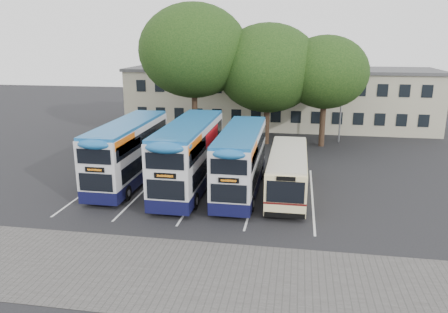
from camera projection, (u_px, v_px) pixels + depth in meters
name	position (u px, v px, depth m)	size (l,w,h in m)	color
ground	(250.00, 228.00, 22.30)	(120.00, 120.00, 0.00)	black
paving_strip	(188.00, 275.00, 17.87)	(40.00, 6.00, 0.01)	#595654
bay_lines	(200.00, 190.00, 27.65)	(14.12, 11.00, 0.01)	silver
depot_building	(278.00, 97.00, 47.11)	(32.40, 8.40, 6.20)	beige
lamp_post	(342.00, 87.00, 38.95)	(0.25, 1.05, 9.06)	gray
tree_left	(194.00, 51.00, 37.66)	(9.50, 9.50, 12.29)	black
tree_mid	(268.00, 68.00, 37.97)	(9.05, 9.05, 10.63)	black
tree_right	(326.00, 72.00, 37.21)	(7.33, 7.33, 9.61)	black
bus_dd_left	(129.00, 150.00, 28.67)	(2.38, 9.80, 4.08)	#0E0F35
bus_dd_mid	(189.00, 153.00, 27.49)	(2.49, 10.27, 4.28)	#0E0F35
bus_dd_right	(241.00, 158.00, 26.96)	(2.31, 9.53, 3.97)	#0E0F35
bus_single	(288.00, 170.00, 26.82)	(2.28, 8.95, 2.67)	#F5E4A3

